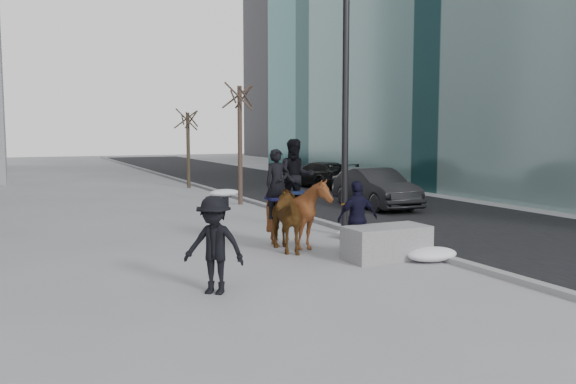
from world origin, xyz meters
name	(u,v)px	position (x,y,z in m)	size (l,w,h in m)	color
ground	(311,267)	(0.00, 0.00, 0.00)	(120.00, 120.00, 0.00)	gray
road	(354,201)	(7.00, 10.00, 0.01)	(8.00, 90.00, 0.01)	black
curb	(264,205)	(3.00, 10.00, 0.06)	(0.25, 90.00, 0.12)	gray
planter	(387,243)	(1.89, -0.04, 0.38)	(1.90, 0.95, 0.76)	gray
car_near	(376,188)	(6.68, 7.88, 0.74)	(1.56, 4.48, 1.48)	black
car_far	(319,174)	(8.52, 15.99, 0.66)	(1.85, 4.55, 1.32)	black
tree_near	(240,139)	(2.40, 10.94, 2.56)	(1.20, 1.20, 5.13)	#33271E
tree_far	(188,146)	(2.40, 18.51, 2.10)	(1.20, 1.20, 4.20)	#33281E
mounted_left	(279,214)	(0.06, 1.83, 0.92)	(0.98, 1.95, 2.46)	#47270E
mounted_right	(298,205)	(0.59, 1.91, 1.08)	(1.82, 1.94, 2.70)	#522710
feeder	(358,218)	(1.49, 0.57, 0.88)	(1.03, 0.86, 1.75)	black
camera_crew	(214,245)	(-2.54, -1.19, 0.89)	(1.28, 1.23, 1.75)	black
lamppost	(340,54)	(2.60, 3.42, 4.99)	(0.25, 3.24, 9.09)	black
snow_piles	(298,215)	(2.70, 6.33, 0.16)	(1.35, 15.21, 0.34)	white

